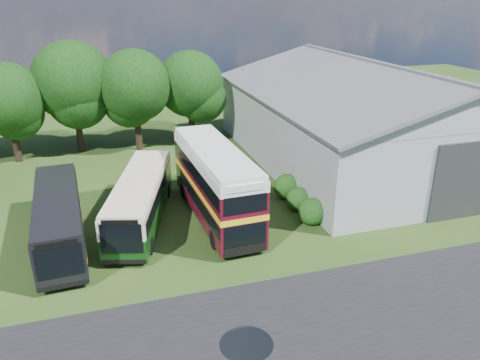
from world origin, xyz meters
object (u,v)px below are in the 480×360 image
object	(u,v)px
bus_maroon_double	(216,184)
storage_shed	(366,109)
bus_dark_single	(59,218)
bus_green_single	(141,199)

from	to	relation	value
bus_maroon_double	storage_shed	bearing A→B (deg)	24.39
bus_dark_single	bus_maroon_double	bearing A→B (deg)	-0.27
bus_green_single	bus_dark_single	size ratio (longest dim) A/B	1.03
bus_green_single	bus_maroon_double	bearing A→B (deg)	7.44
storage_shed	bus_dark_single	bearing A→B (deg)	-161.54
storage_shed	bus_maroon_double	distance (m)	16.71
bus_green_single	bus_dark_single	world-z (taller)	bus_green_single
bus_green_single	bus_dark_single	xyz separation A→B (m)	(-4.62, -1.17, -0.02)
bus_green_single	bus_maroon_double	xyz separation A→B (m)	(4.52, -0.69, 0.73)
storage_shed	bus_green_single	world-z (taller)	storage_shed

